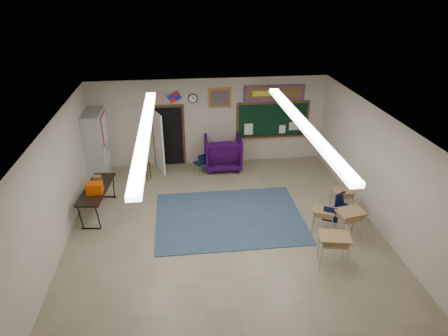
{
  "coord_description": "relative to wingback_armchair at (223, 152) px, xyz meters",
  "views": [
    {
      "loc": [
        -1.04,
        -8.41,
        6.05
      ],
      "look_at": [
        0.14,
        1.5,
        1.19
      ],
      "focal_mm": 32.0,
      "sensor_mm": 36.0,
      "label": 1
    }
  ],
  "objects": [
    {
      "name": "student_desk_back_left",
      "position": [
        1.88,
        -5.45,
        -0.11
      ],
      "size": [
        0.78,
        0.65,
        0.82
      ],
      "rotation": [
        0.0,
        0.0,
        -0.21
      ],
      "color": "olive",
      "rests_on": "floor"
    },
    {
      "name": "chalkboard",
      "position": [
        1.81,
        0.47,
        0.89
      ],
      "size": [
        2.55,
        0.14,
        1.3
      ],
      "color": "#523117",
      "rests_on": "back_wall"
    },
    {
      "name": "student_chair_desk_b",
      "position": [
        2.86,
        -3.65,
        -0.19
      ],
      "size": [
        0.52,
        0.52,
        0.76
      ],
      "primitive_type": null,
      "rotation": [
        0.0,
        0.0,
        0.51
      ],
      "color": "black",
      "rests_on": "floor"
    },
    {
      "name": "student_desk_front_right",
      "position": [
        2.95,
        -3.28,
        -0.17
      ],
      "size": [
        0.62,
        0.48,
        0.72
      ],
      "rotation": [
        0.0,
        0.0,
        -0.06
      ],
      "color": "olive",
      "rests_on": "floor"
    },
    {
      "name": "storage_cabinet",
      "position": [
        -4.11,
        -0.14,
        0.53
      ],
      "size": [
        0.59,
        1.25,
        2.2
      ],
      "color": "#A2A29E",
      "rests_on": "floor"
    },
    {
      "name": "area_rug",
      "position": [
        -0.19,
        -3.19,
        -0.56
      ],
      "size": [
        4.0,
        3.0,
        0.02
      ],
      "primitive_type": "cube",
      "color": "#334962",
      "rests_on": "floor"
    },
    {
      "name": "front_wall",
      "position": [
        -0.39,
        -8.49,
        0.93
      ],
      "size": [
        8.0,
        0.04,
        3.0
      ],
      "primitive_type": "cube",
      "color": "beige",
      "rests_on": "floor"
    },
    {
      "name": "ceiling",
      "position": [
        -0.39,
        -3.99,
        2.43
      ],
      "size": [
        8.0,
        9.0,
        0.04
      ],
      "primitive_type": "cube",
      "color": "silver",
      "rests_on": "back_wall"
    },
    {
      "name": "fluorescent_strips",
      "position": [
        -0.39,
        -3.99,
        2.37
      ],
      "size": [
        3.86,
        6.0,
        0.1
      ],
      "primitive_type": null,
      "color": "white",
      "rests_on": "ceiling"
    },
    {
      "name": "folding_table",
      "position": [
        -3.78,
        -2.49,
        -0.15
      ],
      "size": [
        0.83,
        1.93,
        1.06
      ],
      "rotation": [
        0.0,
        0.0,
        -0.11
      ],
      "color": "black",
      "rests_on": "floor"
    },
    {
      "name": "wall_flags",
      "position": [
        -1.79,
        0.45,
        1.91
      ],
      "size": [
        1.16,
        0.06,
        0.7
      ],
      "primitive_type": null,
      "color": "red",
      "rests_on": "back_wall"
    },
    {
      "name": "wall_clock",
      "position": [
        -0.94,
        0.48,
        1.78
      ],
      "size": [
        0.32,
        0.05,
        0.32
      ],
      "color": "black",
      "rests_on": "back_wall"
    },
    {
      "name": "back_wall",
      "position": [
        -0.39,
        0.51,
        0.93
      ],
      "size": [
        8.0,
        0.04,
        3.0
      ],
      "primitive_type": "cube",
      "color": "beige",
      "rests_on": "floor"
    },
    {
      "name": "doorway",
      "position": [
        -1.9,
        0.36,
        0.49
      ],
      "size": [
        1.1,
        0.89,
        2.16
      ],
      "color": "black",
      "rests_on": "back_wall"
    },
    {
      "name": "student_desk_back_right",
      "position": [
        2.66,
        -4.47,
        -0.12
      ],
      "size": [
        0.75,
        0.62,
        0.8
      ],
      "rotation": [
        0.0,
        0.0,
        0.19
      ],
      "color": "olive",
      "rests_on": "floor"
    },
    {
      "name": "student_desk_front_left",
      "position": [
        2.12,
        -4.13,
        -0.2
      ],
      "size": [
        0.68,
        0.61,
        0.67
      ],
      "rotation": [
        0.0,
        0.0,
        -0.43
      ],
      "color": "olive",
      "rests_on": "floor"
    },
    {
      "name": "student_chair_reading",
      "position": [
        -0.81,
        -0.39,
        -0.19
      ],
      "size": [
        0.52,
        0.52,
        0.76
      ],
      "primitive_type": null,
      "rotation": [
        0.0,
        0.0,
        3.67
      ],
      "color": "black",
      "rests_on": "floor"
    },
    {
      "name": "framed_art_print",
      "position": [
        -0.04,
        0.48,
        1.78
      ],
      "size": [
        0.75,
        0.05,
        0.65
      ],
      "color": "#AF7621",
      "rests_on": "back_wall"
    },
    {
      "name": "wooden_stool",
      "position": [
        -2.57,
        -0.6,
        -0.28
      ],
      "size": [
        0.32,
        0.32,
        0.57
      ],
      "color": "#492D16",
      "rests_on": "floor"
    },
    {
      "name": "floor",
      "position": [
        -0.39,
        -3.99,
        -0.57
      ],
      "size": [
        9.0,
        9.0,
        0.0
      ],
      "primitive_type": "plane",
      "color": "#85765C",
      "rests_on": "ground"
    },
    {
      "name": "right_wall",
      "position": [
        3.61,
        -3.99,
        0.93
      ],
      "size": [
        0.04,
        9.0,
        3.0
      ],
      "primitive_type": "cube",
      "color": "beige",
      "rests_on": "floor"
    },
    {
      "name": "left_wall",
      "position": [
        -4.39,
        -3.99,
        0.93
      ],
      "size": [
        0.04,
        9.0,
        3.0
      ],
      "primitive_type": "cube",
      "color": "beige",
      "rests_on": "floor"
    },
    {
      "name": "wingback_armchair",
      "position": [
        0.0,
        0.0,
        0.0
      ],
      "size": [
        1.26,
        1.3,
        1.14
      ],
      "primitive_type": "imported",
      "rotation": [
        0.0,
        0.0,
        3.11
      ],
      "color": "#230532",
      "rests_on": "floor"
    },
    {
      "name": "student_chair_desk_a",
      "position": [
        2.32,
        -4.13,
        -0.17
      ],
      "size": [
        0.55,
        0.55,
        0.81
      ],
      "primitive_type": null,
      "rotation": [
        0.0,
        0.0,
        2.62
      ],
      "color": "black",
      "rests_on": "floor"
    },
    {
      "name": "bulletin_board",
      "position": [
        1.81,
        0.48,
        1.88
      ],
      "size": [
        2.1,
        0.05,
        0.55
      ],
      "color": "#B3120F",
      "rests_on": "back_wall"
    }
  ]
}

